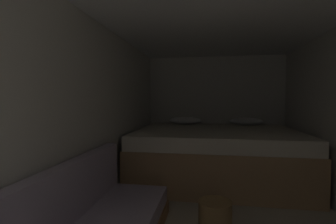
{
  "coord_description": "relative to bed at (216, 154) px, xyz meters",
  "views": [
    {
      "loc": [
        -0.12,
        -0.22,
        1.28
      ],
      "look_at": [
        -0.61,
        2.74,
        1.12
      ],
      "focal_mm": 26.53,
      "sensor_mm": 36.0,
      "label": 1
    }
  ],
  "objects": [
    {
      "name": "wall_back",
      "position": [
        0.0,
        1.02,
        0.65
      ],
      "size": [
        2.7,
        0.05,
        2.1
      ],
      "primitive_type": "cube",
      "color": "silver",
      "rests_on": "ground"
    },
    {
      "name": "ceiling_slab",
      "position": [
        0.0,
        -1.59,
        1.73
      ],
      "size": [
        2.7,
        5.17,
        0.05
      ],
      "primitive_type": "cube",
      "color": "white",
      "rests_on": "wall_left"
    },
    {
      "name": "wicker_basket",
      "position": [
        -0.05,
        -1.47,
        -0.28
      ],
      "size": [
        0.34,
        0.34,
        0.24
      ],
      "color": "olive",
      "rests_on": "ground"
    },
    {
      "name": "wall_left",
      "position": [
        -1.33,
        -1.59,
        0.65
      ],
      "size": [
        0.05,
        5.17,
        2.1
      ],
      "primitive_type": "cube",
      "color": "silver",
      "rests_on": "ground"
    },
    {
      "name": "bed",
      "position": [
        0.0,
        0.0,
        0.0
      ],
      "size": [
        2.48,
        1.91,
        0.93
      ],
      "color": "tan",
      "rests_on": "ground"
    }
  ]
}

